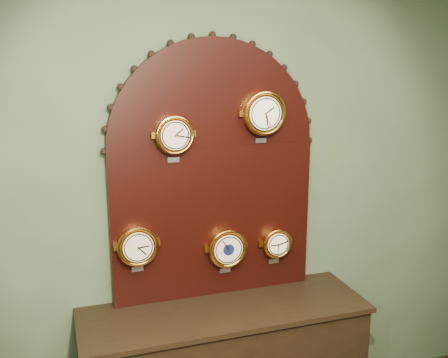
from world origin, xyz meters
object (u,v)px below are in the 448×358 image
object	(u,v)px
barometer	(227,248)
tide_clock	(276,243)
hygrometer	(137,246)
roman_clock	(174,135)
arabic_clock	(264,113)
display_board	(213,163)

from	to	relation	value
barometer	tide_clock	size ratio (longest dim) A/B	1.21
hygrometer	barometer	world-z (taller)	hygrometer
roman_clock	hygrometer	world-z (taller)	roman_clock
roman_clock	tide_clock	bearing A→B (deg)	0.08
barometer	arabic_clock	bearing A→B (deg)	-0.09
display_board	barometer	world-z (taller)	display_board
roman_clock	tide_clock	xyz separation A→B (m)	(0.62, 0.00, -0.69)
arabic_clock	barometer	xyz separation A→B (m)	(-0.22, 0.00, -0.78)
arabic_clock	tide_clock	xyz separation A→B (m)	(0.10, 0.00, -0.79)
hygrometer	tide_clock	world-z (taller)	hygrometer
roman_clock	tide_clock	distance (m)	0.92
display_board	tide_clock	distance (m)	0.63
roman_clock	barometer	xyz separation A→B (m)	(0.30, -0.00, -0.68)
roman_clock	barometer	world-z (taller)	roman_clock
display_board	arabic_clock	size ratio (longest dim) A/B	5.05
display_board	tide_clock	bearing A→B (deg)	-9.83
display_board	barometer	xyz separation A→B (m)	(0.06, -0.07, -0.50)
hygrometer	tide_clock	bearing A→B (deg)	0.08
hygrometer	barometer	distance (m)	0.53
roman_clock	arabic_clock	xyz separation A→B (m)	(0.52, -0.00, 0.10)
hygrometer	roman_clock	bearing A→B (deg)	0.10
display_board	hygrometer	distance (m)	0.63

